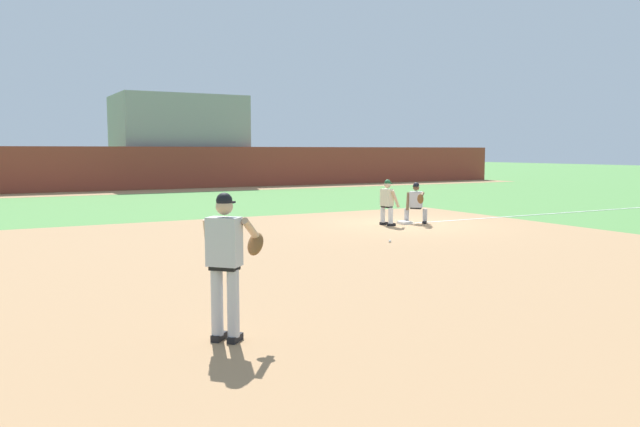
% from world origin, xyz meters
% --- Properties ---
extents(ground_plane, '(160.00, 160.00, 0.00)m').
position_xyz_m(ground_plane, '(0.00, 0.00, 0.00)').
color(ground_plane, '#518942').
extents(infield_dirt_patch, '(18.00, 18.00, 0.01)m').
position_xyz_m(infield_dirt_patch, '(-4.70, -4.53, 0.00)').
color(infield_dirt_patch, '#A87F56').
rests_on(infield_dirt_patch, ground).
extents(warning_track_strip, '(48.00, 3.20, 0.01)m').
position_xyz_m(warning_track_strip, '(0.00, 20.00, 0.00)').
color(warning_track_strip, '#A87F56').
rests_on(warning_track_strip, ground).
extents(foul_line_stripe, '(16.19, 0.10, 0.00)m').
position_xyz_m(foul_line_stripe, '(8.09, 0.00, 0.01)').
color(foul_line_stripe, white).
rests_on(foul_line_stripe, ground).
extents(first_base_bag, '(0.38, 0.38, 0.09)m').
position_xyz_m(first_base_bag, '(0.00, 0.00, 0.04)').
color(first_base_bag, white).
rests_on(first_base_bag, ground).
extents(baseball, '(0.07, 0.07, 0.07)m').
position_xyz_m(baseball, '(-2.78, -3.14, 0.04)').
color(baseball, white).
rests_on(baseball, ground).
extents(pitcher, '(0.85, 0.56, 1.86)m').
position_xyz_m(pitcher, '(-9.36, -9.04, 1.06)').
color(pitcher, black).
rests_on(pitcher, ground).
extents(first_baseman, '(0.75, 1.08, 1.34)m').
position_xyz_m(first_baseman, '(0.41, -0.05, 0.73)').
color(first_baseman, black).
rests_on(first_baseman, ground).
extents(baserunner, '(0.46, 0.61, 1.46)m').
position_xyz_m(baserunner, '(-0.72, -0.05, 0.79)').
color(baserunner, black).
rests_on(baserunner, ground).
extents(outfield_wall, '(48.00, 0.50, 2.60)m').
position_xyz_m(outfield_wall, '(0.00, 22.00, 1.30)').
color(outfield_wall, brown).
rests_on(outfield_wall, ground).
extents(stadium_seating_block, '(8.18, 5.90, 6.00)m').
position_xyz_m(stadium_seating_block, '(-0.00, 25.75, 3.02)').
color(stadium_seating_block, gray).
rests_on(stadium_seating_block, ground).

